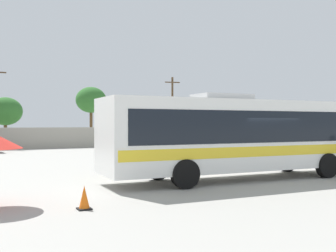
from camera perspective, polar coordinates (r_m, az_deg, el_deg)
ground_plane at (r=25.56m, az=-2.10°, el=-4.78°), size 300.00×300.00×0.00m
perimeter_wall at (r=39.14m, az=-11.14°, el=-1.59°), size 80.00×0.30×1.93m
coach_bus_white_yellow at (r=16.61m, az=9.84°, el=-1.16°), size 11.65×3.03×3.46m
utility_pole_far at (r=46.87m, az=0.63°, el=2.50°), size 1.80×0.42×7.72m
roadside_tree_midleft at (r=42.10m, az=-22.18°, el=1.93°), size 3.23×3.23×4.86m
roadside_tree_midright at (r=44.64m, az=-10.92°, el=3.63°), size 3.33×3.33×6.30m
roadside_tree_right at (r=51.95m, az=5.75°, el=2.58°), size 4.51×4.51×6.23m
traffic_cone_on_apron at (r=11.01m, az=-11.85°, el=-10.01°), size 0.36×0.36×0.64m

